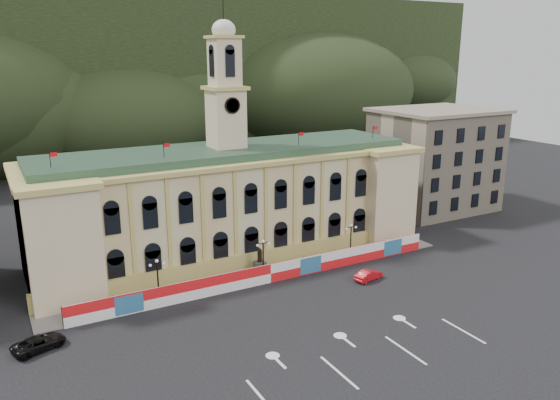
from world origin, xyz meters
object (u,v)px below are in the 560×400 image
red_sedan (368,275)px  black_suv (39,343)px  statue (260,266)px  lamp_center (263,255)px

red_sedan → black_suv: bearing=75.6°
statue → black_suv: size_ratio=0.66×
lamp_center → black_suv: size_ratio=0.91×
red_sedan → statue: bearing=42.4°
red_sedan → black_suv: black_suv is taller
red_sedan → black_suv: 39.29m
lamp_center → black_suv: bearing=-169.1°
black_suv → lamp_center: bearing=-97.5°
statue → black_suv: statue is taller
red_sedan → black_suv: (-39.24, 2.12, 0.03)m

